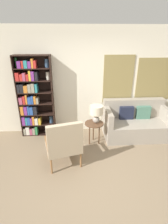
% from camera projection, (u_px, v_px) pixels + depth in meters
% --- Properties ---
extents(ground_plane, '(14.00, 14.00, 0.00)m').
position_uv_depth(ground_plane, '(90.00, 182.00, 3.17)').
color(ground_plane, '#847056').
extents(wall_back, '(6.40, 0.08, 2.70)m').
position_uv_depth(wall_back, '(85.00, 82.00, 4.50)').
color(wall_back, silver).
rests_on(wall_back, ground_plane).
extents(bookshelf, '(0.86, 0.30, 2.05)m').
position_uv_depth(bookshelf, '(32.00, 98.00, 4.38)').
color(bookshelf, black).
rests_on(bookshelf, ground_plane).
extents(armchair, '(0.79, 0.74, 1.01)m').
position_uv_depth(armchair, '(64.00, 143.00, 3.35)').
color(armchair, olive).
rests_on(armchair, ground_plane).
extents(couch, '(1.61, 0.84, 0.93)m').
position_uv_depth(couch, '(135.00, 123.00, 4.57)').
color(couch, '#9E9384').
rests_on(couch, ground_plane).
extents(side_table, '(0.45, 0.45, 0.54)m').
position_uv_depth(side_table, '(94.00, 126.00, 4.17)').
color(side_table, brown).
rests_on(side_table, ground_plane).
extents(table_lamp, '(0.32, 0.32, 0.43)m').
position_uv_depth(table_lamp, '(96.00, 112.00, 4.05)').
color(table_lamp, '#A59E93').
rests_on(table_lamp, side_table).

